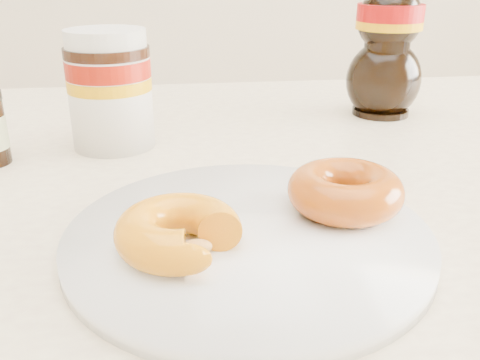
{
  "coord_description": "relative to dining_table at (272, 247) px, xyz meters",
  "views": [
    {
      "loc": [
        -0.1,
        -0.4,
        0.96
      ],
      "look_at": [
        -0.05,
        0.01,
        0.79
      ],
      "focal_mm": 40.0,
      "sensor_mm": 36.0,
      "label": 1
    }
  ],
  "objects": [
    {
      "name": "dining_table",
      "position": [
        0.0,
        0.0,
        0.0
      ],
      "size": [
        1.4,
        0.9,
        0.75
      ],
      "color": "#FFEFC2",
      "rests_on": "ground"
    },
    {
      "name": "plate",
      "position": [
        -0.05,
        -0.14,
        0.09
      ],
      "size": [
        0.28,
        0.28,
        0.01
      ],
      "color": "white",
      "rests_on": "dining_table"
    },
    {
      "name": "donut_bitten",
      "position": [
        -0.1,
        -0.17,
        0.11
      ],
      "size": [
        0.1,
        0.1,
        0.03
      ],
      "primitive_type": "torus",
      "rotation": [
        0.0,
        0.0,
        -0.07
      ],
      "color": "#F69D0E",
      "rests_on": "plate"
    },
    {
      "name": "donut_whole",
      "position": [
        0.04,
        -0.11,
        0.11
      ],
      "size": [
        0.1,
        0.1,
        0.03
      ],
      "primitive_type": "torus",
      "rotation": [
        0.0,
        0.0,
        -0.09
      ],
      "color": "#943409",
      "rests_on": "plate"
    },
    {
      "name": "nutella_jar",
      "position": [
        -0.17,
        0.12,
        0.16
      ],
      "size": [
        0.1,
        0.1,
        0.14
      ],
      "rotation": [
        0.0,
        0.0,
        -0.03
      ],
      "color": "white",
      "rests_on": "dining_table"
    },
    {
      "name": "syrup_bottle",
      "position": [
        0.2,
        0.21,
        0.19
      ],
      "size": [
        0.11,
        0.1,
        0.21
      ],
      "primitive_type": null,
      "rotation": [
        0.0,
        0.0,
        -0.09
      ],
      "color": "black",
      "rests_on": "dining_table"
    }
  ]
}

